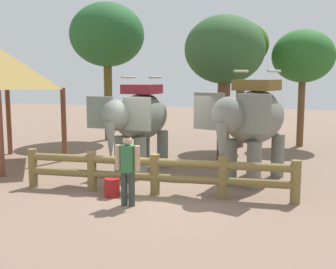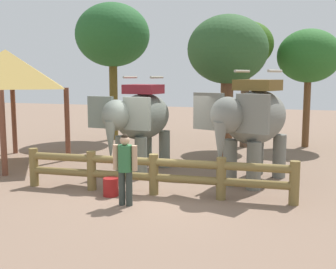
{
  "view_description": "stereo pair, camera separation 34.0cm",
  "coord_description": "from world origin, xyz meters",
  "px_view_note": "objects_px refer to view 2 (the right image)",
  "views": [
    {
      "loc": [
        3.34,
        -9.86,
        3.02
      ],
      "look_at": [
        0.0,
        1.37,
        1.4
      ],
      "focal_mm": 45.62,
      "sensor_mm": 36.0,
      "label": 1
    },
    {
      "loc": [
        3.66,
        -9.76,
        3.02
      ],
      "look_at": [
        0.0,
        1.37,
        1.4
      ],
      "focal_mm": 45.62,
      "sensor_mm": 36.0,
      "label": 2
    }
  ],
  "objects_px": {
    "tourist_woman_in_black": "(125,164)",
    "tree_deep_back": "(309,57)",
    "tree_back_center": "(246,47)",
    "tree_far_right": "(228,52)",
    "thatched_shelter": "(6,70)",
    "feed_bucket": "(111,187)",
    "elephant_center": "(253,120)",
    "elephant_near_left": "(140,119)",
    "log_fence": "(154,171)",
    "tree_far_left": "(113,36)"
  },
  "relations": [
    {
      "from": "tree_back_center",
      "to": "tree_far_right",
      "type": "bearing_deg",
      "value": -94.03
    },
    {
      "from": "log_fence",
      "to": "elephant_near_left",
      "type": "bearing_deg",
      "value": 119.5
    },
    {
      "from": "thatched_shelter",
      "to": "tree_far_left",
      "type": "distance_m",
      "value": 6.46
    },
    {
      "from": "thatched_shelter",
      "to": "tree_deep_back",
      "type": "bearing_deg",
      "value": 34.89
    },
    {
      "from": "tree_far_left",
      "to": "tree_back_center",
      "type": "relative_size",
      "value": 1.21
    },
    {
      "from": "elephant_near_left",
      "to": "elephant_center",
      "type": "xyz_separation_m",
      "value": [
        3.47,
        -0.22,
        0.1
      ]
    },
    {
      "from": "tree_far_left",
      "to": "tree_far_right",
      "type": "xyz_separation_m",
      "value": [
        5.98,
        -3.27,
        -0.98
      ]
    },
    {
      "from": "elephant_near_left",
      "to": "tourist_woman_in_black",
      "type": "distance_m",
      "value": 3.48
    },
    {
      "from": "elephant_near_left",
      "to": "tree_far_left",
      "type": "xyz_separation_m",
      "value": [
        -3.81,
        6.14,
        3.15
      ]
    },
    {
      "from": "tree_back_center",
      "to": "elephant_center",
      "type": "bearing_deg",
      "value": -79.8
    },
    {
      "from": "elephant_center",
      "to": "tourist_woman_in_black",
      "type": "relative_size",
      "value": 2.25
    },
    {
      "from": "log_fence",
      "to": "thatched_shelter",
      "type": "relative_size",
      "value": 1.61
    },
    {
      "from": "elephant_center",
      "to": "tree_back_center",
      "type": "relative_size",
      "value": 0.72
    },
    {
      "from": "tree_deep_back",
      "to": "feed_bucket",
      "type": "distance_m",
      "value": 11.08
    },
    {
      "from": "log_fence",
      "to": "tree_back_center",
      "type": "distance_m",
      "value": 8.93
    },
    {
      "from": "tree_far_right",
      "to": "tree_deep_back",
      "type": "relative_size",
      "value": 1.04
    },
    {
      "from": "tourist_woman_in_black",
      "to": "tree_deep_back",
      "type": "distance_m",
      "value": 11.14
    },
    {
      "from": "thatched_shelter",
      "to": "tree_deep_back",
      "type": "relative_size",
      "value": 0.89
    },
    {
      "from": "elephant_center",
      "to": "tree_far_right",
      "type": "xyz_separation_m",
      "value": [
        -1.31,
        3.09,
        2.07
      ]
    },
    {
      "from": "elephant_center",
      "to": "feed_bucket",
      "type": "bearing_deg",
      "value": -142.65
    },
    {
      "from": "elephant_center",
      "to": "tree_deep_back",
      "type": "relative_size",
      "value": 0.77
    },
    {
      "from": "elephant_center",
      "to": "tree_far_right",
      "type": "distance_m",
      "value": 3.94
    },
    {
      "from": "elephant_center",
      "to": "tree_deep_back",
      "type": "height_order",
      "value": "tree_deep_back"
    },
    {
      "from": "tree_back_center",
      "to": "tree_far_right",
      "type": "xyz_separation_m",
      "value": [
        -0.21,
        -3.02,
        -0.33
      ]
    },
    {
      "from": "tourist_woman_in_black",
      "to": "tree_far_right",
      "type": "relative_size",
      "value": 0.33
    },
    {
      "from": "tree_far_left",
      "to": "tree_deep_back",
      "type": "relative_size",
      "value": 1.28
    },
    {
      "from": "tree_back_center",
      "to": "tree_far_right",
      "type": "distance_m",
      "value": 3.05
    },
    {
      "from": "tourist_woman_in_black",
      "to": "tree_far_left",
      "type": "height_order",
      "value": "tree_far_left"
    },
    {
      "from": "tree_far_left",
      "to": "feed_bucket",
      "type": "bearing_deg",
      "value": -65.18
    },
    {
      "from": "log_fence",
      "to": "elephant_near_left",
      "type": "height_order",
      "value": "elephant_near_left"
    },
    {
      "from": "feed_bucket",
      "to": "tree_far_right",
      "type": "bearing_deg",
      "value": 71.07
    },
    {
      "from": "elephant_near_left",
      "to": "tree_deep_back",
      "type": "distance_m",
      "value": 8.59
    },
    {
      "from": "tourist_woman_in_black",
      "to": "tree_back_center",
      "type": "relative_size",
      "value": 0.32
    },
    {
      "from": "log_fence",
      "to": "tree_far_left",
      "type": "distance_m",
      "value": 10.65
    },
    {
      "from": "elephant_near_left",
      "to": "tree_deep_back",
      "type": "relative_size",
      "value": 0.72
    },
    {
      "from": "log_fence",
      "to": "elephant_center",
      "type": "xyz_separation_m",
      "value": [
        2.22,
        1.99,
        1.18
      ]
    },
    {
      "from": "elephant_near_left",
      "to": "tree_far_right",
      "type": "relative_size",
      "value": 0.69
    },
    {
      "from": "tree_far_left",
      "to": "tree_deep_back",
      "type": "distance_m",
      "value": 8.76
    },
    {
      "from": "tourist_woman_in_black",
      "to": "thatched_shelter",
      "type": "bearing_deg",
      "value": 150.7
    },
    {
      "from": "elephant_near_left",
      "to": "feed_bucket",
      "type": "xyz_separation_m",
      "value": [
        0.26,
        -2.67,
        -1.46
      ]
    },
    {
      "from": "thatched_shelter",
      "to": "tree_far_left",
      "type": "relative_size",
      "value": 0.7
    },
    {
      "from": "elephant_near_left",
      "to": "tourist_woman_in_black",
      "type": "height_order",
      "value": "elephant_near_left"
    },
    {
      "from": "thatched_shelter",
      "to": "log_fence",
      "type": "bearing_deg",
      "value": -19.72
    },
    {
      "from": "elephant_near_left",
      "to": "feed_bucket",
      "type": "relative_size",
      "value": 7.65
    },
    {
      "from": "elephant_near_left",
      "to": "tree_far_right",
      "type": "xyz_separation_m",
      "value": [
        2.16,
        2.87,
        2.17
      ]
    },
    {
      "from": "tree_far_right",
      "to": "elephant_near_left",
      "type": "bearing_deg",
      "value": -127.0
    },
    {
      "from": "log_fence",
      "to": "tree_back_center",
      "type": "height_order",
      "value": "tree_back_center"
    },
    {
      "from": "elephant_near_left",
      "to": "tree_far_left",
      "type": "distance_m",
      "value": 7.89
    },
    {
      "from": "tree_back_center",
      "to": "tree_deep_back",
      "type": "xyz_separation_m",
      "value": [
        2.48,
        0.87,
        -0.39
      ]
    },
    {
      "from": "thatched_shelter",
      "to": "tree_back_center",
      "type": "relative_size",
      "value": 0.84
    }
  ]
}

